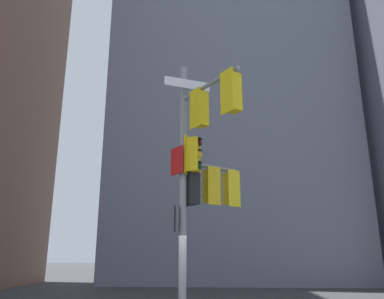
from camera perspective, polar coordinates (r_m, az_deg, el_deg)
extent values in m
cube|color=slate|center=(35.43, 5.22, 9.61)|extent=(17.28, 17.28, 33.97)
cylinder|color=gray|center=(10.64, -1.39, -6.06)|extent=(0.22, 0.22, 7.60)
cylinder|color=gray|center=(10.46, 2.52, 9.85)|extent=(1.64, 2.06, 0.12)
cylinder|color=gray|center=(11.38, 2.77, -2.69)|extent=(1.61, 1.38, 0.12)
cube|color=yellow|center=(10.40, 0.46, 6.38)|extent=(0.32, 0.40, 1.14)
cube|color=yellow|center=(10.50, 1.32, 6.17)|extent=(0.48, 0.48, 1.00)
cylinder|color=#360605|center=(10.74, 2.18, 7.68)|extent=(0.17, 0.19, 0.20)
cube|color=black|center=(10.79, 2.20, 8.26)|extent=(0.19, 0.22, 0.02)
cylinder|color=yellow|center=(10.61, 2.20, 5.94)|extent=(0.17, 0.19, 0.20)
cube|color=black|center=(10.66, 2.22, 6.53)|extent=(0.19, 0.22, 0.02)
cylinder|color=#06311C|center=(10.49, 2.22, 4.16)|extent=(0.17, 0.19, 0.20)
cube|color=black|center=(10.53, 2.24, 4.77)|extent=(0.19, 0.22, 0.02)
cube|color=yellow|center=(9.39, 5.34, 8.94)|extent=(0.32, 0.40, 1.14)
cube|color=yellow|center=(9.50, 6.24, 8.66)|extent=(0.48, 0.48, 1.00)
cylinder|color=#360605|center=(9.77, 7.09, 10.25)|extent=(0.17, 0.19, 0.20)
cube|color=black|center=(9.82, 7.09, 10.87)|extent=(0.19, 0.22, 0.02)
cylinder|color=#3C2C06|center=(9.62, 7.16, 8.37)|extent=(0.17, 0.19, 0.20)
cube|color=black|center=(9.67, 7.16, 9.01)|extent=(0.19, 0.22, 0.02)
cylinder|color=#19C672|center=(9.49, 7.23, 6.43)|extent=(0.17, 0.19, 0.20)
cube|color=black|center=(9.53, 7.23, 7.09)|extent=(0.19, 0.22, 0.02)
cube|color=gold|center=(11.12, 3.43, -5.53)|extent=(0.39, 0.33, 1.14)
cube|color=gold|center=(11.26, 2.81, -5.67)|extent=(0.48, 0.48, 1.00)
cylinder|color=#360605|center=(11.48, 2.16, -4.08)|extent=(0.19, 0.17, 0.20)
cube|color=black|center=(11.51, 2.13, -3.50)|extent=(0.21, 0.20, 0.02)
cylinder|color=#3C2C06|center=(11.41, 2.18, -5.81)|extent=(0.19, 0.17, 0.20)
cube|color=black|center=(11.44, 2.15, -5.22)|extent=(0.21, 0.20, 0.02)
cylinder|color=#19C672|center=(11.36, 2.19, -7.55)|extent=(0.19, 0.17, 0.20)
cube|color=black|center=(11.38, 2.17, -6.95)|extent=(0.21, 0.20, 0.02)
cube|color=yellow|center=(11.64, 6.49, -5.90)|extent=(0.39, 0.33, 1.14)
cube|color=yellow|center=(11.78, 5.86, -6.03)|extent=(0.48, 0.48, 1.00)
cylinder|color=#360605|center=(11.98, 5.17, -4.51)|extent=(0.19, 0.17, 0.20)
cube|color=black|center=(12.01, 5.14, -3.95)|extent=(0.21, 0.20, 0.02)
cylinder|color=#3C2C06|center=(11.92, 5.21, -6.16)|extent=(0.19, 0.17, 0.20)
cube|color=black|center=(11.95, 5.18, -5.60)|extent=(0.21, 0.20, 0.02)
cylinder|color=#19C672|center=(11.87, 5.25, -7.83)|extent=(0.19, 0.17, 0.20)
cube|color=black|center=(11.89, 5.22, -7.26)|extent=(0.21, 0.20, 0.02)
cube|color=black|center=(10.71, -0.85, -5.73)|extent=(0.31, 0.40, 1.14)
cube|color=black|center=(10.81, 0.00, -5.82)|extent=(0.48, 0.48, 1.00)
cylinder|color=#360605|center=(10.98, 0.87, -4.12)|extent=(0.17, 0.20, 0.20)
cube|color=black|center=(11.01, 0.90, -3.51)|extent=(0.19, 0.22, 0.02)
cylinder|color=#3C2C06|center=(10.92, 0.88, -5.92)|extent=(0.17, 0.20, 0.20)
cube|color=black|center=(10.95, 0.90, -5.30)|extent=(0.19, 0.22, 0.02)
cylinder|color=#19C672|center=(10.87, 0.89, -7.74)|extent=(0.17, 0.20, 0.20)
cube|color=black|center=(10.89, 0.91, -7.11)|extent=(0.19, 0.22, 0.02)
cube|color=yellow|center=(10.80, -0.76, -0.89)|extent=(0.14, 0.47, 1.14)
cube|color=yellow|center=(10.75, 0.20, -0.82)|extent=(0.41, 0.41, 1.00)
cylinder|color=#360605|center=(10.79, 1.22, 1.06)|extent=(0.10, 0.21, 0.20)
cube|color=black|center=(10.82, 1.25, 1.67)|extent=(0.12, 0.23, 0.02)
cylinder|color=yellow|center=(10.70, 1.23, -0.74)|extent=(0.10, 0.21, 0.20)
cube|color=black|center=(10.73, 1.26, -0.12)|extent=(0.12, 0.23, 0.02)
cylinder|color=#06311C|center=(10.61, 1.24, -2.57)|extent=(0.10, 0.21, 0.20)
cube|color=black|center=(10.64, 1.27, -1.94)|extent=(0.12, 0.23, 0.02)
cube|color=white|center=(11.25, -0.69, 10.03)|extent=(1.31, 0.61, 0.28)
cube|color=#19479E|center=(11.25, -0.69, 10.03)|extent=(1.27, 0.59, 0.24)
cube|color=red|center=(10.68, -2.36, -1.70)|extent=(0.40, 0.52, 0.80)
cube|color=white|center=(10.68, -2.36, -1.70)|extent=(0.38, 0.48, 0.76)
cube|color=black|center=(10.54, -2.64, -10.56)|extent=(0.06, 0.60, 0.72)
cube|color=white|center=(10.54, -2.64, -10.56)|extent=(0.05, 0.56, 0.68)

